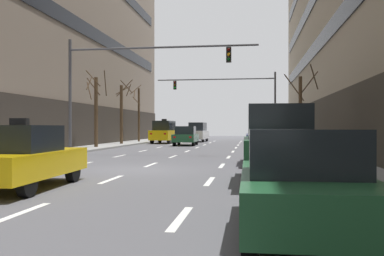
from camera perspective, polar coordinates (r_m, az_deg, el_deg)
ground_plane at (r=15.83m, az=-7.39°, el=-5.66°), size 120.00×120.00×0.00m
sidewalk_right at (r=15.58m, az=20.18°, el=-5.50°), size 2.89×80.00×0.14m
lane_stripe_l1_s3 at (r=14.25m, az=-22.53°, el=-6.30°), size 0.16×2.00×0.01m
lane_stripe_l1_s4 at (r=18.70m, az=-14.65°, el=-4.76°), size 0.16×2.00×0.01m
lane_stripe_l1_s5 at (r=23.38m, az=-9.87°, el=-3.78°), size 0.16×2.00×0.01m
lane_stripe_l1_s6 at (r=28.16m, az=-6.70°, el=-3.12°), size 0.16×2.00×0.01m
lane_stripe_l1_s7 at (r=33.01m, az=-4.46°, el=-2.64°), size 0.16×2.00×0.01m
lane_stripe_l1_s8 at (r=37.90m, az=-2.80°, el=-2.29°), size 0.16×2.00×0.01m
lane_stripe_l1_s9 at (r=42.82m, az=-1.52°, el=-2.01°), size 0.16×2.00×0.01m
lane_stripe_l1_s10 at (r=47.75m, az=-0.50°, el=-1.79°), size 0.16×2.00×0.01m
lane_stripe_l2_s2 at (r=8.48m, az=-22.37°, el=-10.70°), size 0.16×2.00×0.01m
lane_stripe_l2_s3 at (r=12.98m, az=-10.98°, el=-6.92°), size 0.16×2.00×0.01m
lane_stripe_l2_s4 at (r=17.76m, az=-5.64°, el=-5.02°), size 0.16×2.00×0.01m
lane_stripe_l2_s5 at (r=22.63m, az=-2.60°, el=-3.91°), size 0.16×2.00×0.01m
lane_stripe_l2_s6 at (r=27.54m, az=-0.64°, el=-3.19°), size 0.16×2.00×0.01m
lane_stripe_l2_s7 at (r=32.49m, az=0.72°, el=-2.69°), size 0.16×2.00×0.01m
lane_stripe_l2_s8 at (r=37.44m, az=1.72°, el=-2.32°), size 0.16×2.00×0.01m
lane_stripe_l2_s9 at (r=42.41m, az=2.49°, el=-2.03°), size 0.16×2.00×0.01m
lane_stripe_l2_s10 at (r=47.39m, az=3.10°, el=-1.80°), size 0.16×2.00×0.01m
lane_stripe_l3_s2 at (r=7.45m, az=-1.56°, el=-12.21°), size 0.16×2.00×0.01m
lane_stripe_l3_s3 at (r=12.33m, az=2.42°, el=-7.29°), size 0.16×2.00×0.01m
lane_stripe_l3_s4 at (r=17.29m, az=4.11°, el=-5.16°), size 0.16×2.00×0.01m
lane_stripe_l3_s5 at (r=22.26m, az=5.04°, el=-3.98°), size 0.16×2.00×0.01m
lane_stripe_l3_s6 at (r=27.24m, az=5.62°, el=-3.23°), size 0.16×2.00×0.01m
lane_stripe_l3_s7 at (r=32.23m, az=6.03°, el=-2.71°), size 0.16×2.00×0.01m
lane_stripe_l3_s8 at (r=37.22m, az=6.33°, el=-2.33°), size 0.16×2.00×0.01m
lane_stripe_l3_s9 at (r=42.22m, az=6.55°, el=-2.04°), size 0.16×2.00×0.01m
lane_stripe_l3_s10 at (r=47.21m, az=6.73°, el=-1.81°), size 0.16×2.00×0.01m
taxi_driving_0 at (r=41.19m, az=-3.83°, el=-0.56°), size 2.13×4.66×2.40m
taxi_driving_1 at (r=11.65m, az=-22.20°, el=-3.74°), size 2.01×4.45×1.82m
car_driving_2 at (r=45.37m, az=0.80°, el=-0.58°), size 2.02×4.41×2.09m
car_driving_3 at (r=36.39m, az=-0.86°, el=-1.09°), size 2.01×4.52×1.67m
car_parked_0 at (r=6.41m, az=14.71°, el=-7.27°), size 1.79×4.19×1.56m
car_parked_1 at (r=12.22m, az=11.60°, el=-2.22°), size 1.98×4.58×2.20m
car_parked_2 at (r=18.36m, az=10.47°, el=-1.39°), size 1.97×4.63×2.23m
traffic_signal_0 at (r=24.58m, az=-8.93°, el=7.53°), size 11.09×0.34×6.63m
traffic_signal_1 at (r=40.55m, az=6.21°, el=4.72°), size 11.52×0.35×6.72m
street_tree_0 at (r=31.52m, az=-13.00°, el=2.51°), size 1.62×1.62×5.60m
street_tree_1 at (r=26.37m, az=14.68°, el=2.44°), size 2.15×2.20×5.16m
street_tree_2 at (r=42.66m, az=-7.32°, el=2.01°), size 1.28×1.54×5.86m
street_tree_3 at (r=37.21m, az=-9.59°, el=2.14°), size 1.69×1.90×5.72m
pedestrian_0 at (r=28.54m, az=14.26°, el=-0.81°), size 0.49×0.32×1.71m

